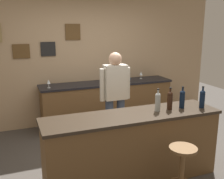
% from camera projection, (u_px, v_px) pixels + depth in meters
% --- Properties ---
extents(ground_plane, '(10.00, 10.00, 0.00)m').
position_uv_depth(ground_plane, '(120.00, 164.00, 4.01)').
color(ground_plane, '#423D38').
extents(back_wall, '(6.00, 0.09, 2.80)m').
position_uv_depth(back_wall, '(82.00, 56.00, 5.51)').
color(back_wall, tan).
rests_on(back_wall, ground_plane).
extents(bar_counter, '(2.35, 0.60, 0.92)m').
position_uv_depth(bar_counter, '(132.00, 147.00, 3.54)').
color(bar_counter, brown).
rests_on(bar_counter, ground_plane).
extents(side_counter, '(2.72, 0.56, 0.90)m').
position_uv_depth(side_counter, '(107.00, 103.00, 5.54)').
color(side_counter, brown).
rests_on(side_counter, ground_plane).
extents(bartender, '(0.52, 0.21, 1.62)m').
position_uv_depth(bartender, '(115.00, 94.00, 4.34)').
color(bartender, '#384766').
rests_on(bartender, ground_plane).
extents(bar_stool, '(0.32, 0.32, 0.68)m').
position_uv_depth(bar_stool, '(182.00, 165.00, 3.08)').
color(bar_stool, brown).
rests_on(bar_stool, ground_plane).
extents(wine_bottle_a, '(0.07, 0.07, 0.31)m').
position_uv_depth(wine_bottle_a, '(158.00, 101.00, 3.52)').
color(wine_bottle_a, '#999E99').
rests_on(wine_bottle_a, bar_counter).
extents(wine_bottle_b, '(0.07, 0.07, 0.31)m').
position_uv_depth(wine_bottle_b, '(170.00, 100.00, 3.59)').
color(wine_bottle_b, black).
rests_on(wine_bottle_b, bar_counter).
extents(wine_bottle_c, '(0.07, 0.07, 0.31)m').
position_uv_depth(wine_bottle_c, '(182.00, 98.00, 3.66)').
color(wine_bottle_c, black).
rests_on(wine_bottle_c, bar_counter).
extents(wine_bottle_d, '(0.07, 0.07, 0.31)m').
position_uv_depth(wine_bottle_d, '(202.00, 98.00, 3.66)').
color(wine_bottle_d, black).
rests_on(wine_bottle_d, bar_counter).
extents(wine_glass_a, '(0.07, 0.07, 0.16)m').
position_uv_depth(wine_glass_a, '(49.00, 82.00, 4.92)').
color(wine_glass_a, silver).
rests_on(wine_glass_a, side_counter).
extents(wine_glass_b, '(0.07, 0.07, 0.16)m').
position_uv_depth(wine_glass_b, '(141.00, 74.00, 5.76)').
color(wine_glass_b, silver).
rests_on(wine_glass_b, side_counter).
extents(coffee_mug, '(0.13, 0.08, 0.09)m').
position_uv_depth(coffee_mug, '(127.00, 79.00, 5.52)').
color(coffee_mug, '#336699').
rests_on(coffee_mug, side_counter).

